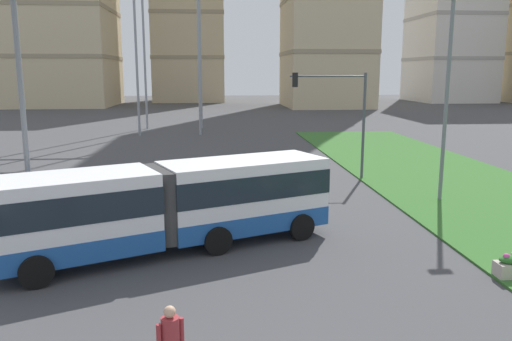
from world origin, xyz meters
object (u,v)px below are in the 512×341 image
Objects in this scene: pedestrian_crossing at (171,341)px; streetlight_left at (23,113)px; traffic_light_far_right at (340,106)px; articulated_bus at (171,204)px; streetlight_median at (447,92)px.

pedestrian_crossing is 0.20× the size of streetlight_left.
streetlight_left is (-13.55, -11.02, 0.57)m from traffic_light_far_right.
traffic_light_far_right is 17.47m from streetlight_left.
streetlight_median is (12.46, 5.90, 3.59)m from articulated_bus.
pedestrian_crossing is at bearing -112.60° from traffic_light_far_right.
articulated_bus is 1.34× the size of streetlight_left.
articulated_bus reaches higher than pedestrian_crossing.
streetlight_left is at bearing 122.96° from pedestrian_crossing.
traffic_light_far_right reaches higher than pedestrian_crossing.
traffic_light_far_right is at bearing 67.40° from pedestrian_crossing.
streetlight_median is (3.74, -5.43, 0.99)m from traffic_light_far_right.
traffic_light_far_right is at bearing 52.41° from articulated_bus.
pedestrian_crossing is 0.28× the size of traffic_light_far_right.
streetlight_median reaches higher than traffic_light_far_right.
pedestrian_crossing is at bearing -130.19° from streetlight_median.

